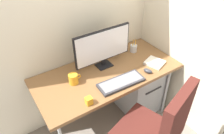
{
  "coord_description": "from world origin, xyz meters",
  "views": [
    {
      "loc": [
        -0.88,
        -1.39,
        2.05
      ],
      "look_at": [
        0.01,
        -0.07,
        0.86
      ],
      "focal_mm": 32.98,
      "sensor_mm": 36.0,
      "label": 1
    }
  ],
  "objects": [
    {
      "name": "notebook",
      "position": [
        0.5,
        -0.16,
        0.77
      ],
      "size": [
        0.22,
        0.23,
        0.03
      ],
      "primitive_type": "cube",
      "rotation": [
        0.0,
        0.0,
        0.33
      ],
      "color": "silver",
      "rests_on": "desk"
    },
    {
      "name": "coffee_mug",
      "position": [
        -0.36,
        0.03,
        0.81
      ],
      "size": [
        0.12,
        0.09,
        0.1
      ],
      "color": "orange",
      "rests_on": "desk"
    },
    {
      "name": "keyboard",
      "position": [
        0.01,
        -0.22,
        0.77
      ],
      "size": [
        0.46,
        0.2,
        0.03
      ],
      "color": "#333338",
      "rests_on": "desk"
    },
    {
      "name": "desk",
      "position": [
        0.0,
        0.0,
        0.71
      ],
      "size": [
        1.48,
        0.7,
        0.76
      ],
      "color": "brown",
      "rests_on": "ground_plane"
    },
    {
      "name": "monitor",
      "position": [
        0.03,
        0.12,
        0.99
      ],
      "size": [
        0.62,
        0.13,
        0.41
      ],
      "color": "black",
      "rests_on": "desk"
    },
    {
      "name": "filing_cabinet",
      "position": [
        0.46,
        0.01,
        0.32
      ],
      "size": [
        0.46,
        0.5,
        0.64
      ],
      "color": "#9EA0A5",
      "rests_on": "ground_plane"
    },
    {
      "name": "mouse",
      "position": [
        0.33,
        -0.24,
        0.78
      ],
      "size": [
        0.08,
        0.11,
        0.04
      ],
      "primitive_type": "ellipsoid",
      "rotation": [
        0.0,
        0.0,
        0.35
      ],
      "color": "#333338",
      "rests_on": "desk"
    },
    {
      "name": "ground_plane",
      "position": [
        0.0,
        0.0,
        0.0
      ],
      "size": [
        8.0,
        8.0,
        0.0
      ],
      "primitive_type": "plane",
      "color": "slate"
    },
    {
      "name": "pen_holder",
      "position": [
        0.46,
        0.16,
        0.8
      ],
      "size": [
        0.08,
        0.08,
        0.16
      ],
      "color": "silver",
      "rests_on": "desk"
    },
    {
      "name": "desk_clamp_accessory",
      "position": [
        -0.37,
        -0.28,
        0.79
      ],
      "size": [
        0.05,
        0.05,
        0.07
      ],
      "primitive_type": "cube",
      "color": "orange",
      "rests_on": "desk"
    },
    {
      "name": "office_chair",
      "position": [
        0.0,
        -0.71,
        0.59
      ],
      "size": [
        0.65,
        0.63,
        1.11
      ],
      "color": "black",
      "rests_on": "ground_plane"
    }
  ]
}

